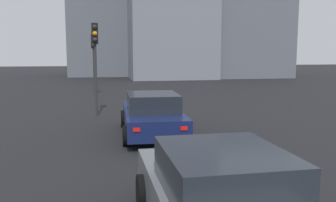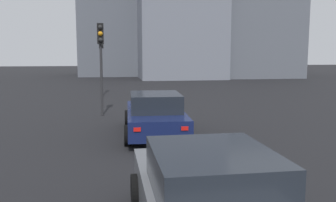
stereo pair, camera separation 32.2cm
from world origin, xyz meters
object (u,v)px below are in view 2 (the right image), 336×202
traffic_light_near_left (101,50)px  traffic_light_near_right (101,52)px  car_navy_lead (155,114)px  car_grey_second (209,199)px

traffic_light_near_left → traffic_light_near_right: bearing=179.9°
car_navy_lead → car_grey_second: car_grey_second is taller
car_navy_lead → traffic_light_near_left: size_ratio=1.15×
traffic_light_near_left → traffic_light_near_right: size_ratio=1.02×
car_grey_second → traffic_light_near_right: size_ratio=1.10×
car_navy_lead → traffic_light_near_left: 5.05m
traffic_light_near_right → traffic_light_near_left: bearing=1.2°
car_navy_lead → car_grey_second: 7.24m
car_navy_lead → traffic_light_near_left: bearing=27.0°
traffic_light_near_right → car_grey_second: bearing=5.7°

